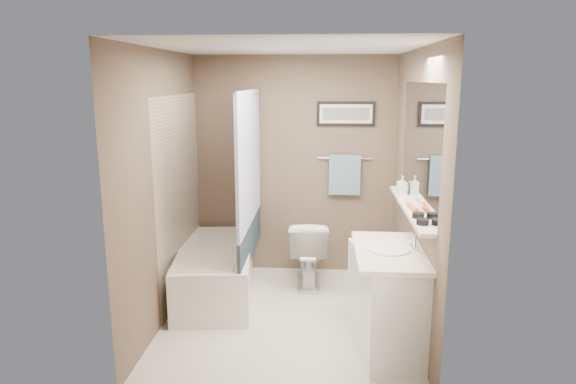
# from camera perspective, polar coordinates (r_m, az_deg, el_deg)

# --- Properties ---
(ground) EXTENTS (2.50, 2.50, 0.00)m
(ground) POSITION_cam_1_polar(r_m,az_deg,el_deg) (4.86, -0.12, -13.76)
(ground) COLOR silver
(ground) RESTS_ON ground
(ceiling) EXTENTS (2.20, 2.50, 0.04)m
(ceiling) POSITION_cam_1_polar(r_m,az_deg,el_deg) (4.36, -0.14, 15.53)
(ceiling) COLOR silver
(ceiling) RESTS_ON wall_back
(wall_back) EXTENTS (2.20, 0.04, 2.40)m
(wall_back) POSITION_cam_1_polar(r_m,az_deg,el_deg) (5.67, 0.73, 2.85)
(wall_back) COLOR brown
(wall_back) RESTS_ON ground
(wall_front) EXTENTS (2.20, 0.04, 2.40)m
(wall_front) POSITION_cam_1_polar(r_m,az_deg,el_deg) (3.27, -1.63, -4.36)
(wall_front) COLOR brown
(wall_front) RESTS_ON ground
(wall_left) EXTENTS (0.04, 2.50, 2.40)m
(wall_left) POSITION_cam_1_polar(r_m,az_deg,el_deg) (4.66, -13.50, 0.40)
(wall_left) COLOR brown
(wall_left) RESTS_ON ground
(wall_right) EXTENTS (0.04, 2.50, 2.40)m
(wall_right) POSITION_cam_1_polar(r_m,az_deg,el_deg) (4.52, 13.67, 0.01)
(wall_right) COLOR brown
(wall_right) RESTS_ON ground
(tile_surround) EXTENTS (0.02, 1.55, 2.00)m
(tile_surround) POSITION_cam_1_polar(r_m,az_deg,el_deg) (5.17, -11.89, -0.61)
(tile_surround) COLOR #BBA38D
(tile_surround) RESTS_ON wall_left
(curtain_rod) EXTENTS (0.02, 1.55, 0.02)m
(curtain_rod) POSITION_cam_1_polar(r_m,az_deg,el_deg) (4.90, -4.48, 11.30)
(curtain_rod) COLOR silver
(curtain_rod) RESTS_ON wall_left
(curtain_upper) EXTENTS (0.03, 1.45, 1.28)m
(curtain_upper) POSITION_cam_1_polar(r_m,az_deg,el_deg) (4.95, -4.36, 3.76)
(curtain_upper) COLOR white
(curtain_upper) RESTS_ON curtain_rod
(curtain_lower) EXTENTS (0.03, 1.45, 0.36)m
(curtain_lower) POSITION_cam_1_polar(r_m,az_deg,el_deg) (5.14, -4.21, -5.30)
(curtain_lower) COLOR #253745
(curtain_lower) RESTS_ON curtain_rod
(mirror) EXTENTS (0.02, 1.60, 1.00)m
(mirror) POSITION_cam_1_polar(r_m,az_deg,el_deg) (4.30, 14.42, 5.05)
(mirror) COLOR silver
(mirror) RESTS_ON wall_right
(shelf) EXTENTS (0.12, 1.60, 0.03)m
(shelf) POSITION_cam_1_polar(r_m,az_deg,el_deg) (4.39, 13.35, -1.68)
(shelf) COLOR silver
(shelf) RESTS_ON wall_right
(towel_bar) EXTENTS (0.60, 0.02, 0.02)m
(towel_bar) POSITION_cam_1_polar(r_m,az_deg,el_deg) (5.63, 6.34, 3.75)
(towel_bar) COLOR silver
(towel_bar) RESTS_ON wall_back
(towel) EXTENTS (0.34, 0.05, 0.44)m
(towel) POSITION_cam_1_polar(r_m,az_deg,el_deg) (5.64, 6.30, 1.91)
(towel) COLOR #8CBACB
(towel) RESTS_ON towel_bar
(art_frame) EXTENTS (0.62, 0.02, 0.26)m
(art_frame) POSITION_cam_1_polar(r_m,az_deg,el_deg) (5.60, 6.45, 8.63)
(art_frame) COLOR black
(art_frame) RESTS_ON wall_back
(art_mat) EXTENTS (0.56, 0.00, 0.20)m
(art_mat) POSITION_cam_1_polar(r_m,az_deg,el_deg) (5.58, 6.45, 8.62)
(art_mat) COLOR white
(art_mat) RESTS_ON art_frame
(art_image) EXTENTS (0.50, 0.00, 0.13)m
(art_image) POSITION_cam_1_polar(r_m,az_deg,el_deg) (5.58, 6.45, 8.62)
(art_image) COLOR #595959
(art_image) RESTS_ON art_mat
(door) EXTENTS (0.80, 0.02, 2.00)m
(door) POSITION_cam_1_polar(r_m,az_deg,el_deg) (3.32, 7.96, -7.87)
(door) COLOR silver
(door) RESTS_ON wall_front
(door_handle) EXTENTS (0.10, 0.02, 0.02)m
(door_handle) POSITION_cam_1_polar(r_m,az_deg,el_deg) (3.36, 2.23, -7.50)
(door_handle) COLOR silver
(door_handle) RESTS_ON door
(bathtub) EXTENTS (0.86, 1.57, 0.50)m
(bathtub) POSITION_cam_1_polar(r_m,az_deg,el_deg) (5.27, -8.02, -8.74)
(bathtub) COLOR white
(bathtub) RESTS_ON ground
(tub_rim) EXTENTS (0.56, 1.36, 0.02)m
(tub_rim) POSITION_cam_1_polar(r_m,az_deg,el_deg) (5.19, -8.11, -6.16)
(tub_rim) COLOR silver
(tub_rim) RESTS_ON bathtub
(toilet) EXTENTS (0.43, 0.72, 0.71)m
(toilet) POSITION_cam_1_polar(r_m,az_deg,el_deg) (5.48, 2.24, -6.61)
(toilet) COLOR white
(toilet) RESTS_ON ground
(vanity) EXTENTS (0.62, 0.96, 0.80)m
(vanity) POSITION_cam_1_polar(r_m,az_deg,el_deg) (4.27, 11.11, -11.91)
(vanity) COLOR white
(vanity) RESTS_ON ground
(countertop) EXTENTS (0.54, 0.96, 0.04)m
(countertop) POSITION_cam_1_polar(r_m,az_deg,el_deg) (4.12, 11.21, -6.57)
(countertop) COLOR white
(countertop) RESTS_ON vanity
(sink_basin) EXTENTS (0.34, 0.34, 0.01)m
(sink_basin) POSITION_cam_1_polar(r_m,az_deg,el_deg) (4.11, 11.09, -6.20)
(sink_basin) COLOR white
(sink_basin) RESTS_ON countertop
(faucet_spout) EXTENTS (0.02, 0.02, 0.10)m
(faucet_spout) POSITION_cam_1_polar(r_m,az_deg,el_deg) (4.13, 13.88, -5.64)
(faucet_spout) COLOR silver
(faucet_spout) RESTS_ON countertop
(faucet_knob) EXTENTS (0.05, 0.05, 0.05)m
(faucet_knob) POSITION_cam_1_polar(r_m,az_deg,el_deg) (4.23, 13.64, -5.48)
(faucet_knob) COLOR white
(faucet_knob) RESTS_ON countertop
(candle_bowl_near) EXTENTS (0.09, 0.09, 0.04)m
(candle_bowl_near) POSITION_cam_1_polar(r_m,az_deg,el_deg) (3.84, 14.72, -3.21)
(candle_bowl_near) COLOR black
(candle_bowl_near) RESTS_ON shelf
(candle_bowl_far) EXTENTS (0.09, 0.09, 0.04)m
(candle_bowl_far) POSITION_cam_1_polar(r_m,az_deg,el_deg) (4.01, 14.25, -2.52)
(candle_bowl_far) COLOR black
(candle_bowl_far) RESTS_ON shelf
(hair_brush_front) EXTENTS (0.07, 0.22, 0.04)m
(hair_brush_front) POSITION_cam_1_polar(r_m,az_deg,el_deg) (4.25, 13.66, -1.64)
(hair_brush_front) COLOR orange
(hair_brush_front) RESTS_ON shelf
(pink_comb) EXTENTS (0.05, 0.16, 0.01)m
(pink_comb) POSITION_cam_1_polar(r_m,az_deg,el_deg) (4.54, 13.03, -0.94)
(pink_comb) COLOR pink
(pink_comb) RESTS_ON shelf
(glass_jar) EXTENTS (0.08, 0.08, 0.10)m
(glass_jar) POSITION_cam_1_polar(r_m,az_deg,el_deg) (4.88, 12.41, 0.56)
(glass_jar) COLOR silver
(glass_jar) RESTS_ON shelf
(soap_bottle) EXTENTS (0.09, 0.09, 0.17)m
(soap_bottle) POSITION_cam_1_polar(r_m,az_deg,el_deg) (4.79, 12.57, 0.76)
(soap_bottle) COLOR #999999
(soap_bottle) RESTS_ON shelf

